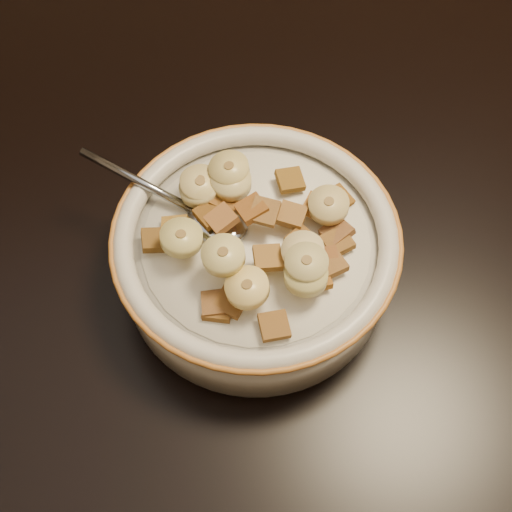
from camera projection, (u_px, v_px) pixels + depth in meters
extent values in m
cube|color=#422816|center=(249.00, 413.00, 1.35)|extent=(4.00, 4.50, 0.10)
cube|color=black|center=(241.00, 148.00, 0.68)|extent=(1.44, 0.96, 0.04)
cylinder|color=beige|center=(256.00, 259.00, 0.56)|extent=(0.21, 0.21, 0.05)
cylinder|color=white|center=(256.00, 242.00, 0.54)|extent=(0.17, 0.17, 0.00)
ellipsoid|color=gray|center=(217.00, 222.00, 0.54)|extent=(0.06, 0.06, 0.01)
cube|color=brown|center=(232.00, 189.00, 0.55)|extent=(0.02, 0.02, 0.01)
cube|color=#905D30|center=(337.00, 232.00, 0.53)|extent=(0.03, 0.03, 0.01)
cube|color=brown|center=(207.00, 180.00, 0.56)|extent=(0.03, 0.03, 0.01)
cube|color=brown|center=(268.00, 258.00, 0.51)|extent=(0.02, 0.02, 0.01)
cube|color=brown|center=(229.00, 183.00, 0.56)|extent=(0.03, 0.03, 0.01)
cube|color=#955021|center=(315.00, 278.00, 0.51)|extent=(0.02, 0.02, 0.01)
cube|color=brown|center=(211.00, 214.00, 0.53)|extent=(0.03, 0.03, 0.01)
cube|color=brown|center=(216.00, 304.00, 0.50)|extent=(0.02, 0.02, 0.01)
cube|color=#915C2B|center=(292.00, 215.00, 0.53)|extent=(0.03, 0.03, 0.01)
cube|color=brown|center=(231.00, 302.00, 0.50)|extent=(0.03, 0.03, 0.01)
cube|color=brown|center=(302.00, 241.00, 0.52)|extent=(0.03, 0.03, 0.01)
cube|color=olive|center=(210.00, 191.00, 0.55)|extent=(0.03, 0.03, 0.01)
cube|color=#9C5525|center=(252.00, 209.00, 0.53)|extent=(0.03, 0.03, 0.01)
cube|color=#975D23|center=(317.00, 207.00, 0.54)|extent=(0.03, 0.03, 0.01)
cube|color=brown|center=(212.00, 181.00, 0.56)|extent=(0.02, 0.02, 0.01)
cube|color=brown|center=(330.00, 264.00, 0.52)|extent=(0.02, 0.03, 0.01)
cube|color=brown|center=(290.00, 180.00, 0.56)|extent=(0.02, 0.02, 0.01)
cube|color=#95602F|center=(222.00, 219.00, 0.53)|extent=(0.03, 0.03, 0.01)
cube|color=brown|center=(337.00, 199.00, 0.55)|extent=(0.03, 0.03, 0.01)
cube|color=brown|center=(274.00, 326.00, 0.49)|extent=(0.02, 0.02, 0.01)
cube|color=brown|center=(155.00, 240.00, 0.53)|extent=(0.02, 0.02, 0.01)
cube|color=brown|center=(225.00, 201.00, 0.54)|extent=(0.03, 0.03, 0.01)
cube|color=#9B6831|center=(265.00, 212.00, 0.52)|extent=(0.03, 0.03, 0.01)
cube|color=brown|center=(325.00, 261.00, 0.52)|extent=(0.02, 0.02, 0.01)
cube|color=brown|center=(218.00, 308.00, 0.50)|extent=(0.03, 0.03, 0.01)
cube|color=#8E5D22|center=(338.00, 242.00, 0.53)|extent=(0.03, 0.02, 0.01)
cube|color=olive|center=(175.00, 229.00, 0.54)|extent=(0.02, 0.02, 0.01)
cylinder|color=#D7C282|center=(200.00, 189.00, 0.54)|extent=(0.04, 0.04, 0.01)
cylinder|color=#F2D677|center=(247.00, 288.00, 0.49)|extent=(0.04, 0.04, 0.01)
cylinder|color=#E0C072|center=(229.00, 170.00, 0.54)|extent=(0.04, 0.04, 0.01)
cylinder|color=tan|center=(231.00, 182.00, 0.54)|extent=(0.04, 0.04, 0.01)
cylinder|color=tan|center=(200.00, 185.00, 0.54)|extent=(0.04, 0.04, 0.01)
cylinder|color=#D5BC82|center=(306.00, 263.00, 0.50)|extent=(0.04, 0.04, 0.01)
cylinder|color=beige|center=(303.00, 252.00, 0.51)|extent=(0.04, 0.04, 0.01)
cylinder|color=#CEC77F|center=(306.00, 276.00, 0.50)|extent=(0.03, 0.03, 0.01)
cylinder|color=#DBC472|center=(223.00, 255.00, 0.50)|extent=(0.03, 0.03, 0.01)
cylinder|color=beige|center=(329.00, 205.00, 0.53)|extent=(0.04, 0.04, 0.01)
cylinder|color=#F0D886|center=(200.00, 183.00, 0.54)|extent=(0.04, 0.04, 0.01)
cylinder|color=#CEBA77|center=(181.00, 238.00, 0.51)|extent=(0.04, 0.04, 0.01)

